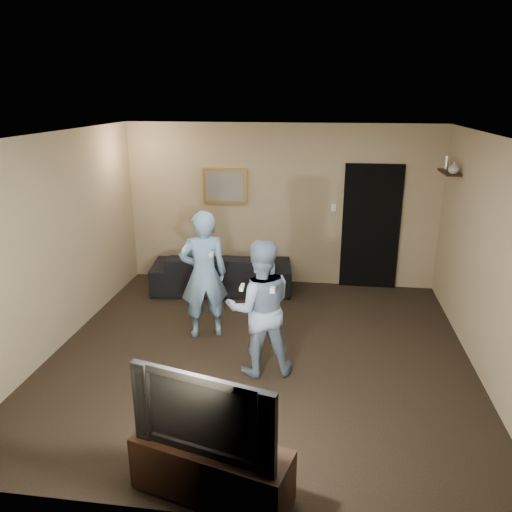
# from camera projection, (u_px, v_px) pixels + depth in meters

# --- Properties ---
(ground) EXTENTS (5.00, 5.00, 0.00)m
(ground) POSITION_uv_depth(u_px,v_px,m) (260.00, 353.00, 6.09)
(ground) COLOR black
(ground) RESTS_ON ground
(ceiling) EXTENTS (5.00, 5.00, 0.04)m
(ceiling) POSITION_uv_depth(u_px,v_px,m) (261.00, 135.00, 5.29)
(ceiling) COLOR silver
(ceiling) RESTS_ON wall_back
(wall_back) EXTENTS (5.00, 0.04, 2.60)m
(wall_back) POSITION_uv_depth(u_px,v_px,m) (280.00, 206.00, 8.04)
(wall_back) COLOR tan
(wall_back) RESTS_ON ground
(wall_front) EXTENTS (5.00, 0.04, 2.60)m
(wall_front) POSITION_uv_depth(u_px,v_px,m) (212.00, 364.00, 3.34)
(wall_front) COLOR tan
(wall_front) RESTS_ON ground
(wall_left) EXTENTS (0.04, 5.00, 2.60)m
(wall_left) POSITION_uv_depth(u_px,v_px,m) (55.00, 243.00, 6.02)
(wall_left) COLOR tan
(wall_left) RESTS_ON ground
(wall_right) EXTENTS (0.04, 5.00, 2.60)m
(wall_right) POSITION_uv_depth(u_px,v_px,m) (490.00, 262.00, 5.36)
(wall_right) COLOR tan
(wall_right) RESTS_ON ground
(sofa) EXTENTS (2.28, 1.12, 0.64)m
(sofa) POSITION_uv_depth(u_px,v_px,m) (222.00, 271.00, 7.97)
(sofa) COLOR black
(sofa) RESTS_ON ground
(throw_pillow) EXTENTS (0.50, 0.27, 0.48)m
(throw_pillow) POSITION_uv_depth(u_px,v_px,m) (203.00, 261.00, 7.96)
(throw_pillow) COLOR #184A42
(throw_pillow) RESTS_ON sofa
(painting_frame) EXTENTS (0.72, 0.05, 0.57)m
(painting_frame) POSITION_uv_depth(u_px,v_px,m) (225.00, 186.00, 8.05)
(painting_frame) COLOR olive
(painting_frame) RESTS_ON wall_back
(painting_canvas) EXTENTS (0.62, 0.01, 0.47)m
(painting_canvas) POSITION_uv_depth(u_px,v_px,m) (225.00, 186.00, 8.02)
(painting_canvas) COLOR slate
(painting_canvas) RESTS_ON painting_frame
(doorway) EXTENTS (0.90, 0.06, 2.00)m
(doorway) POSITION_uv_depth(u_px,v_px,m) (371.00, 227.00, 7.92)
(doorway) COLOR black
(doorway) RESTS_ON ground
(light_switch) EXTENTS (0.08, 0.02, 0.12)m
(light_switch) POSITION_uv_depth(u_px,v_px,m) (334.00, 208.00, 7.91)
(light_switch) COLOR silver
(light_switch) RESTS_ON wall_back
(wall_shelf) EXTENTS (0.20, 0.60, 0.03)m
(wall_shelf) POSITION_uv_depth(u_px,v_px,m) (449.00, 172.00, 6.86)
(wall_shelf) COLOR black
(wall_shelf) RESTS_ON wall_right
(shelf_vase) EXTENTS (0.15, 0.15, 0.15)m
(shelf_vase) POSITION_uv_depth(u_px,v_px,m) (454.00, 168.00, 6.63)
(shelf_vase) COLOR #B3B3B8
(shelf_vase) RESTS_ON wall_shelf
(shelf_figurine) EXTENTS (0.06, 0.06, 0.18)m
(shelf_figurine) POSITION_uv_depth(u_px,v_px,m) (447.00, 163.00, 7.03)
(shelf_figurine) COLOR silver
(shelf_figurine) RESTS_ON wall_shelf
(tv_console) EXTENTS (1.31, 0.72, 0.45)m
(tv_console) POSITION_uv_depth(u_px,v_px,m) (211.00, 469.00, 3.86)
(tv_console) COLOR black
(tv_console) RESTS_ON ground
(television) EXTENTS (1.15, 0.45, 0.66)m
(television) POSITION_uv_depth(u_px,v_px,m) (209.00, 408.00, 3.69)
(television) COLOR black
(television) RESTS_ON tv_console
(wii_player_left) EXTENTS (0.71, 0.59, 1.67)m
(wii_player_left) POSITION_uv_depth(u_px,v_px,m) (204.00, 275.00, 6.32)
(wii_player_left) COLOR #729DC6
(wii_player_left) RESTS_ON ground
(wii_player_right) EXTENTS (0.88, 0.76, 1.56)m
(wii_player_right) POSITION_uv_depth(u_px,v_px,m) (260.00, 308.00, 5.47)
(wii_player_right) COLOR #7B94B4
(wii_player_right) RESTS_ON ground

